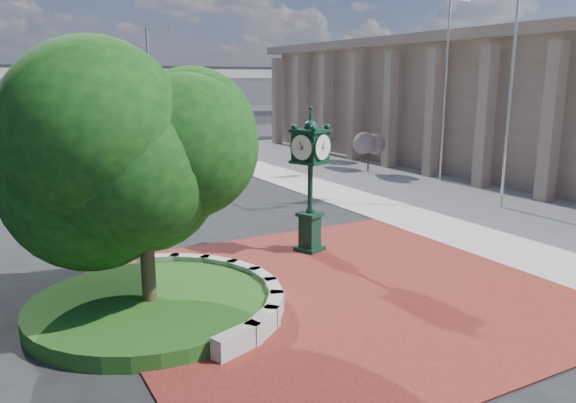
{
  "coord_description": "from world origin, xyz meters",
  "views": [
    {
      "loc": [
        -8.38,
        -13.44,
        5.91
      ],
      "look_at": [
        -0.16,
        1.5,
        2.14
      ],
      "focal_mm": 35.0,
      "sensor_mm": 36.0,
      "label": 1
    }
  ],
  "objects_px": {
    "post_clock": "(310,175)",
    "flagpole_b": "(446,77)",
    "parked_car": "(82,135)",
    "street_lamp_far": "(72,80)",
    "flagpole_a": "(512,77)",
    "street_lamp_near": "(153,87)"
  },
  "relations": [
    {
      "from": "street_lamp_near",
      "to": "street_lamp_far",
      "type": "distance_m",
      "value": 18.49
    },
    {
      "from": "flagpole_a",
      "to": "flagpole_b",
      "type": "bearing_deg",
      "value": 69.29
    },
    {
      "from": "post_clock",
      "to": "parked_car",
      "type": "xyz_separation_m",
      "value": [
        -1.54,
        37.46,
        -1.86
      ]
    },
    {
      "from": "flagpole_b",
      "to": "street_lamp_near",
      "type": "distance_m",
      "value": 18.63
    },
    {
      "from": "parked_car",
      "to": "street_lamp_far",
      "type": "relative_size",
      "value": 0.51
    },
    {
      "from": "parked_car",
      "to": "street_lamp_near",
      "type": "distance_m",
      "value": 16.92
    },
    {
      "from": "post_clock",
      "to": "street_lamp_near",
      "type": "height_order",
      "value": "street_lamp_near"
    },
    {
      "from": "flagpole_b",
      "to": "street_lamp_near",
      "type": "relative_size",
      "value": 1.27
    },
    {
      "from": "parked_car",
      "to": "flagpole_b",
      "type": "bearing_deg",
      "value": -77.05
    },
    {
      "from": "flagpole_b",
      "to": "post_clock",
      "type": "bearing_deg",
      "value": -149.74
    },
    {
      "from": "street_lamp_near",
      "to": "post_clock",
      "type": "bearing_deg",
      "value": -91.83
    },
    {
      "from": "post_clock",
      "to": "parked_car",
      "type": "height_order",
      "value": "post_clock"
    },
    {
      "from": "parked_car",
      "to": "street_lamp_near",
      "type": "relative_size",
      "value": 0.54
    },
    {
      "from": "flagpole_b",
      "to": "street_lamp_far",
      "type": "distance_m",
      "value": 35.2
    },
    {
      "from": "post_clock",
      "to": "street_lamp_far",
      "type": "distance_m",
      "value": 39.79
    },
    {
      "from": "parked_car",
      "to": "flagpole_a",
      "type": "height_order",
      "value": "flagpole_a"
    },
    {
      "from": "post_clock",
      "to": "flagpole_a",
      "type": "bearing_deg",
      "value": 7.22
    },
    {
      "from": "parked_car",
      "to": "street_lamp_far",
      "type": "height_order",
      "value": "street_lamp_far"
    },
    {
      "from": "street_lamp_far",
      "to": "street_lamp_near",
      "type": "bearing_deg",
      "value": -82.56
    },
    {
      "from": "post_clock",
      "to": "flagpole_b",
      "type": "height_order",
      "value": "flagpole_b"
    },
    {
      "from": "parked_car",
      "to": "flagpole_a",
      "type": "distance_m",
      "value": 38.57
    },
    {
      "from": "parked_car",
      "to": "street_lamp_far",
      "type": "bearing_deg",
      "value": 80.18
    }
  ]
}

